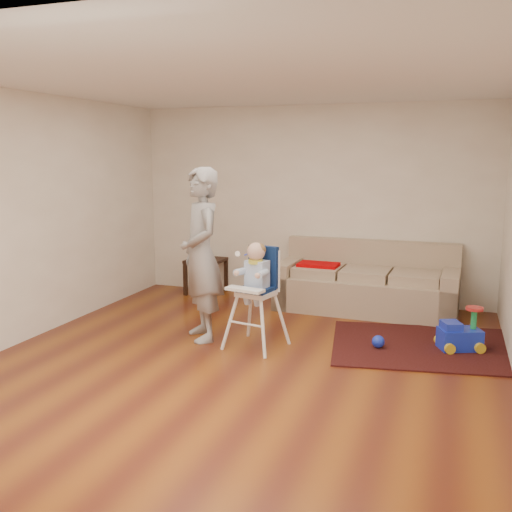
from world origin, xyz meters
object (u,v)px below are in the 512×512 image
(side_table, at_px, (206,276))
(sofa, at_px, (366,278))
(high_chair, at_px, (256,297))
(adult, at_px, (201,255))
(toy_ball, at_px, (378,342))
(ride_on_toy, at_px, (460,328))

(side_table, bearing_deg, sofa, -4.82)
(high_chair, relative_size, adult, 0.60)
(side_table, height_order, high_chair, high_chair)
(toy_ball, bearing_deg, ride_on_toy, 16.77)
(side_table, relative_size, ride_on_toy, 1.13)
(sofa, relative_size, ride_on_toy, 5.14)
(ride_on_toy, bearing_deg, side_table, 135.55)
(high_chair, distance_m, adult, 0.78)
(side_table, relative_size, adult, 0.27)
(side_table, bearing_deg, adult, -66.97)
(toy_ball, xyz_separation_m, adult, (-1.90, -0.27, 0.87))
(side_table, distance_m, ride_on_toy, 3.82)
(high_chair, height_order, adult, adult)
(adult, bearing_deg, sofa, 98.68)
(side_table, distance_m, toy_ball, 3.21)
(sofa, xyz_separation_m, side_table, (-2.38, 0.20, -0.19))
(sofa, xyz_separation_m, high_chair, (-0.89, -1.82, 0.10))
(side_table, bearing_deg, high_chair, -53.68)
(high_chair, bearing_deg, toy_ball, 27.23)
(side_table, xyz_separation_m, ride_on_toy, (3.54, -1.44, -0.01))
(ride_on_toy, relative_size, adult, 0.24)
(ride_on_toy, distance_m, adult, 2.85)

